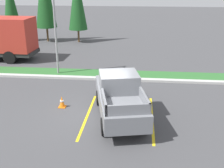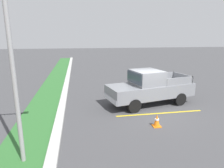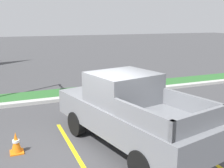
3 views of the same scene
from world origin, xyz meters
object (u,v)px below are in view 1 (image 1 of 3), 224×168
(traffic_cone, at_px, (62,102))
(pickup_truck_main, at_px, (119,96))
(street_light, at_px, (54,20))
(cypress_tree_leftmost, at_px, (10,2))

(traffic_cone, bearing_deg, pickup_truck_main, -14.00)
(pickup_truck_main, xyz_separation_m, street_light, (-4.74, 5.92, 2.68))
(traffic_cone, bearing_deg, street_light, 108.50)
(street_light, bearing_deg, pickup_truck_main, -51.36)
(pickup_truck_main, distance_m, traffic_cone, 3.19)
(street_light, distance_m, cypress_tree_leftmost, 12.86)
(street_light, xyz_separation_m, cypress_tree_leftmost, (-7.64, 10.34, 0.32))
(pickup_truck_main, xyz_separation_m, cypress_tree_leftmost, (-12.38, 16.27, 3.00))
(cypress_tree_leftmost, xyz_separation_m, traffic_cone, (9.37, -15.52, -3.75))
(cypress_tree_leftmost, bearing_deg, traffic_cone, -58.87)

